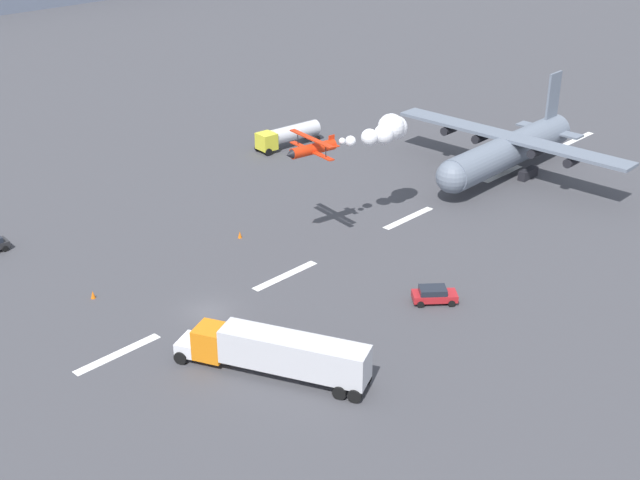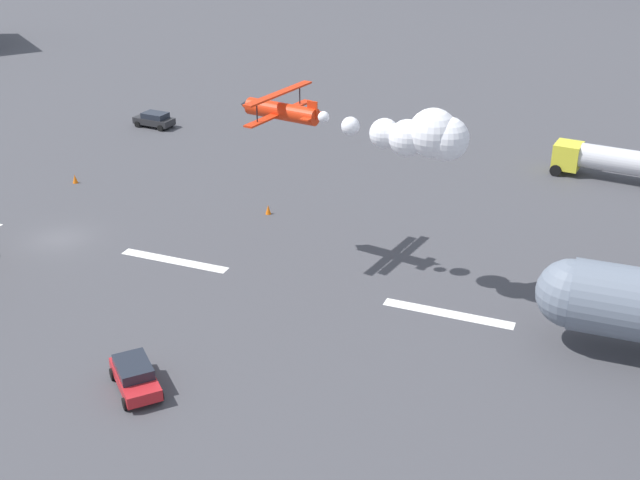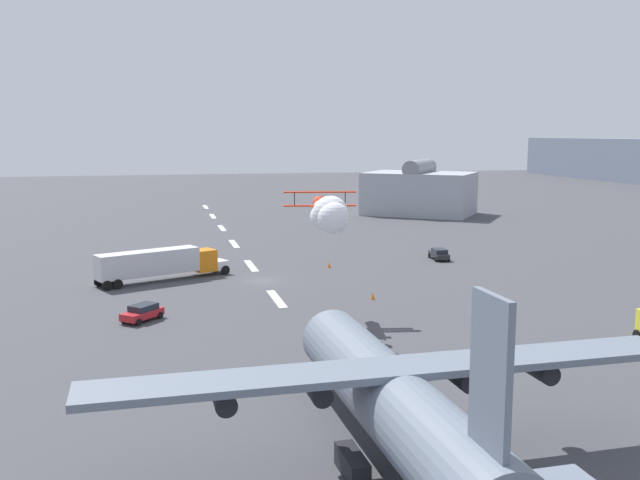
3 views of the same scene
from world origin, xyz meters
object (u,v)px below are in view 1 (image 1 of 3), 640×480
(traffic_cone_far, at_px, (240,235))
(followme_car_yellow, at_px, (434,294))
(fuel_tanker_truck, at_px, (288,135))
(stunt_biplane_red, at_px, (379,132))
(semi_truck_orange, at_px, (277,352))
(traffic_cone_near, at_px, (93,295))
(cargo_transport_plane, at_px, (503,152))

(traffic_cone_far, bearing_deg, followme_car_yellow, -81.99)
(fuel_tanker_truck, relative_size, followme_car_yellow, 2.36)
(followme_car_yellow, height_order, traffic_cone_far, followme_car_yellow)
(stunt_biplane_red, height_order, semi_truck_orange, stunt_biplane_red)
(stunt_biplane_red, bearing_deg, fuel_tanker_truck, 66.63)
(traffic_cone_near, relative_size, traffic_cone_far, 1.00)
(stunt_biplane_red, distance_m, semi_truck_orange, 31.65)
(fuel_tanker_truck, bearing_deg, followme_car_yellow, -116.95)
(fuel_tanker_truck, bearing_deg, semi_truck_orange, -134.83)
(stunt_biplane_red, bearing_deg, traffic_cone_far, 148.10)
(stunt_biplane_red, relative_size, followme_car_yellow, 3.70)
(traffic_cone_near, bearing_deg, fuel_tanker_truck, 22.72)
(cargo_transport_plane, distance_m, traffic_cone_far, 35.96)
(stunt_biplane_red, bearing_deg, traffic_cone_near, 165.63)
(followme_car_yellow, bearing_deg, cargo_transport_plane, 22.62)
(traffic_cone_near, bearing_deg, traffic_cone_far, 0.36)
(traffic_cone_far, bearing_deg, fuel_tanker_truck, 36.10)
(followme_car_yellow, distance_m, traffic_cone_near, 31.33)
(fuel_tanker_truck, bearing_deg, stunt_biplane_red, -113.37)
(followme_car_yellow, xyz_separation_m, traffic_cone_far, (-3.26, 23.15, -0.44))
(traffic_cone_far, bearing_deg, cargo_transport_plane, -16.53)
(semi_truck_orange, distance_m, traffic_cone_near, 21.52)
(followme_car_yellow, bearing_deg, traffic_cone_near, 132.67)
(fuel_tanker_truck, xyz_separation_m, followme_car_yellow, (-20.62, -40.56, -0.94))
(cargo_transport_plane, relative_size, semi_truck_orange, 2.03)
(followme_car_yellow, relative_size, traffic_cone_near, 5.60)
(fuel_tanker_truck, bearing_deg, traffic_cone_far, -143.90)
(fuel_tanker_truck, bearing_deg, cargo_transport_plane, -69.23)
(stunt_biplane_red, height_order, traffic_cone_far, stunt_biplane_red)
(stunt_biplane_red, bearing_deg, semi_truck_orange, -154.22)
(cargo_transport_plane, height_order, followme_car_yellow, cargo_transport_plane)
(stunt_biplane_red, bearing_deg, followme_car_yellow, -122.48)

